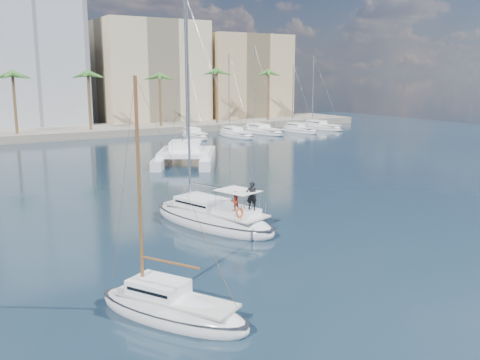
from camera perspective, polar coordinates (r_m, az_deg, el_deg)
ground at (r=36.11m, az=-0.12°, el=-5.08°), size 160.00×160.00×0.00m
quay at (r=92.91m, az=-20.00°, el=4.71°), size 120.00×14.00×1.20m
building_beige at (r=107.35m, az=-9.57°, el=11.06°), size 20.00×14.00×20.00m
building_tan_right at (r=114.57m, az=0.32°, el=10.72°), size 18.00×12.00×18.00m
palm_centre at (r=88.49m, az=-19.90°, el=10.72°), size 3.60×3.60×12.30m
palm_right at (r=101.01m, az=-0.30°, el=11.37°), size 3.60×3.60×12.30m
main_sloop at (r=36.53m, az=-2.91°, el=-4.08°), size 6.31×11.15×15.78m
small_sloop at (r=23.44m, az=-7.33°, el=-13.48°), size 5.71×7.65×10.72m
catamaran at (r=62.17m, az=-5.82°, el=2.91°), size 11.96×14.13×18.40m
seagull at (r=37.22m, az=-0.91°, el=-3.25°), size 1.12×0.48×0.21m
moored_yacht_a at (r=86.12m, az=-4.89°, el=4.48°), size 3.37×9.52×11.90m
moored_yacht_b at (r=87.46m, az=-0.47°, el=4.63°), size 3.32×10.83×13.72m
moored_yacht_c at (r=92.58m, az=2.36°, el=4.99°), size 3.98×12.33×15.54m
moored_yacht_d at (r=94.72m, az=6.33°, el=5.07°), size 3.52×9.55×11.90m
moored_yacht_e at (r=100.31m, az=8.59°, el=5.36°), size 4.61×11.11×13.72m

